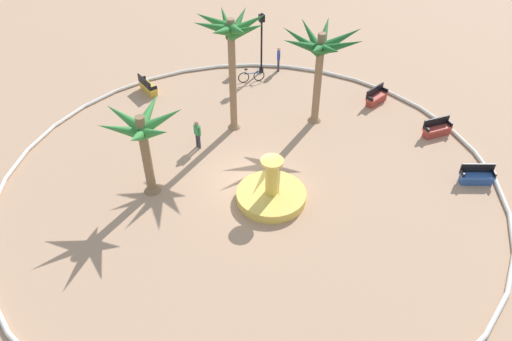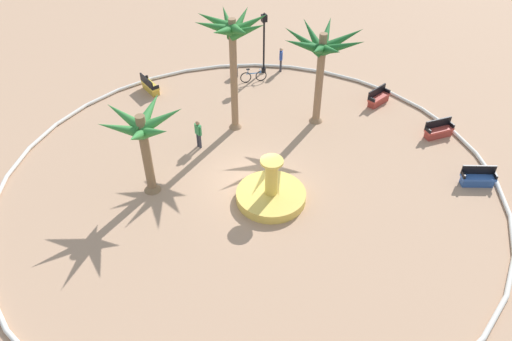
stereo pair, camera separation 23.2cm
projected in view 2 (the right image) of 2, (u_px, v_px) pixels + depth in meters
ground_plane at (250, 181)px, 23.80m from camera, size 80.00×80.00×0.00m
plaza_curb at (250, 180)px, 23.74m from camera, size 23.91×23.91×0.20m
fountain at (271, 194)px, 22.59m from camera, size 3.23×3.23×2.32m
palm_tree_near_fountain at (322, 51)px, 25.11m from camera, size 4.53×4.49×5.48m
palm_tree_by_curb at (143, 133)px, 21.25m from camera, size 3.80×3.54×4.42m
palm_tree_mid_plaza at (232, 39)px, 24.06m from camera, size 3.78×3.72×6.51m
bench_east at (378, 99)px, 29.08m from camera, size 1.67×1.06×1.00m
bench_west at (438, 131)px, 26.49m from camera, size 1.61×0.53×1.00m
bench_north at (150, 86)px, 30.18m from camera, size 0.88×1.67×1.00m
bench_southeast at (478, 179)px, 23.42m from camera, size 1.67×1.08×1.00m
lamppost at (264, 38)px, 30.85m from camera, size 0.32×0.32×4.02m
trash_bin at (235, 71)px, 31.58m from camera, size 0.46×0.46×0.73m
bicycle_red_frame at (253, 76)px, 31.10m from camera, size 1.71×0.44×0.94m
person_cyclist_helmet at (281, 58)px, 31.87m from camera, size 0.33×0.49×1.64m
person_cyclist_photo at (198, 133)px, 25.39m from camera, size 0.31×0.50×1.62m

